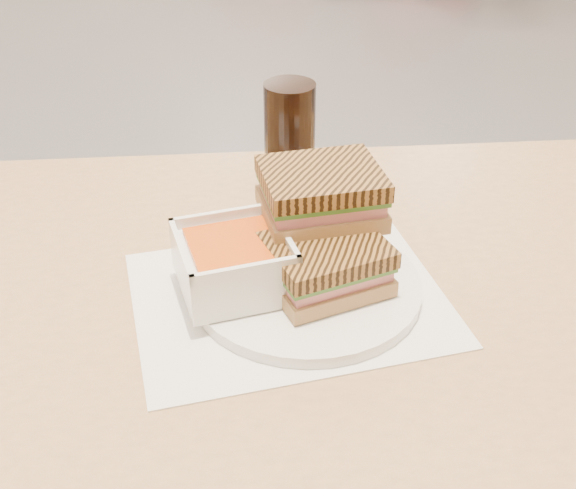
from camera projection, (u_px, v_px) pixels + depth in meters
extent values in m
cube|color=tan|center=(388.00, 292.00, 0.86)|extent=(1.26, 0.80, 0.03)
cylinder|color=tan|center=(25.00, 376.00, 1.28)|extent=(0.06, 0.06, 0.72)
cube|color=white|center=(289.00, 298.00, 0.82)|extent=(0.36, 0.29, 0.00)
cylinder|color=white|center=(307.00, 286.00, 0.83)|extent=(0.26, 0.26, 0.01)
cube|color=white|center=(234.00, 266.00, 0.81)|extent=(0.13, 0.13, 0.05)
cube|color=#DC5608|center=(233.00, 245.00, 0.79)|extent=(0.10, 0.10, 0.01)
cube|color=white|center=(283.00, 234.00, 0.80)|extent=(0.02, 0.12, 0.01)
cube|color=white|center=(181.00, 251.00, 0.77)|extent=(0.02, 0.12, 0.01)
cube|color=white|center=(221.00, 216.00, 0.83)|extent=(0.12, 0.02, 0.01)
cube|color=white|center=(247.00, 271.00, 0.74)|extent=(0.12, 0.02, 0.01)
cube|color=tan|center=(326.00, 278.00, 0.81)|extent=(0.15, 0.13, 0.02)
cube|color=#C3717A|center=(326.00, 266.00, 0.81)|extent=(0.14, 0.12, 0.01)
cube|color=#386B23|center=(326.00, 260.00, 0.80)|extent=(0.14, 0.13, 0.01)
cube|color=brown|center=(327.00, 250.00, 0.79)|extent=(0.15, 0.13, 0.02)
cube|color=tan|center=(321.00, 209.00, 0.84)|extent=(0.14, 0.12, 0.02)
cube|color=#C3717A|center=(321.00, 196.00, 0.83)|extent=(0.13, 0.11, 0.01)
cube|color=#386B23|center=(321.00, 188.00, 0.83)|extent=(0.13, 0.11, 0.01)
cube|color=brown|center=(322.00, 178.00, 0.82)|extent=(0.14, 0.12, 0.02)
cylinder|color=black|center=(290.00, 136.00, 1.01)|extent=(0.07, 0.07, 0.15)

